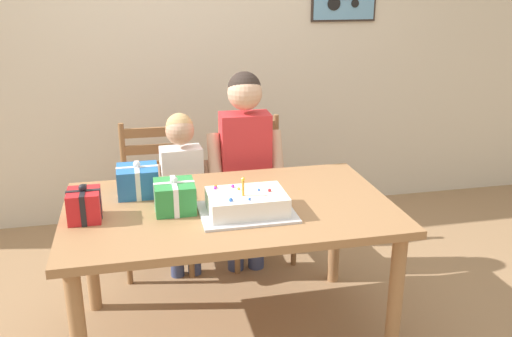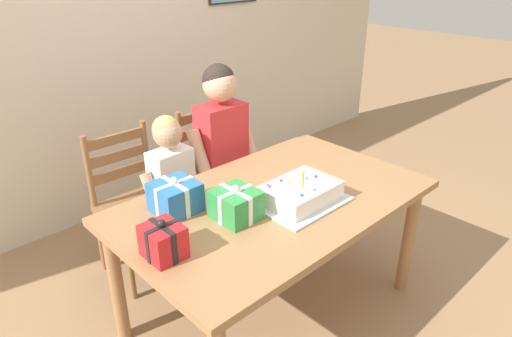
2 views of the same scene
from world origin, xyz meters
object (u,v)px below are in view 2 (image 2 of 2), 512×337
(gift_box_beside_cake, at_px, (236,204))
(chair_right, at_px, (217,172))
(gift_box_corner_small, at_px, (163,241))
(dining_table, at_px, (274,213))
(child_younger, at_px, (172,183))
(birthday_cake, at_px, (300,194))
(gift_box_red_large, at_px, (175,197))
(chair_left, at_px, (135,204))
(child_older, at_px, (222,143))

(gift_box_beside_cake, height_order, chair_right, chair_right)
(gift_box_corner_small, height_order, chair_right, chair_right)
(gift_box_corner_small, bearing_deg, dining_table, 2.42)
(dining_table, xyz_separation_m, child_younger, (-0.17, 0.67, -0.01))
(dining_table, height_order, birthday_cake, birthday_cake)
(birthday_cake, height_order, gift_box_red_large, birthday_cake)
(dining_table, height_order, gift_box_beside_cake, gift_box_beside_cake)
(chair_right, bearing_deg, chair_left, 179.99)
(chair_right, bearing_deg, child_younger, -158.30)
(gift_box_beside_cake, relative_size, gift_box_corner_small, 1.16)
(gift_box_beside_cake, xyz_separation_m, chair_left, (-0.06, 0.87, -0.34))
(gift_box_corner_small, distance_m, child_older, 1.13)
(gift_box_red_large, distance_m, gift_box_beside_cake, 0.30)
(gift_box_red_large, bearing_deg, chair_right, 39.85)
(birthday_cake, relative_size, gift_box_corner_small, 2.50)
(birthday_cake, relative_size, chair_right, 0.48)
(gift_box_beside_cake, bearing_deg, chair_right, 56.20)
(dining_table, distance_m, gift_box_red_large, 0.52)
(gift_box_red_large, xyz_separation_m, chair_left, (0.10, 0.63, -0.34))
(gift_box_corner_small, bearing_deg, child_younger, 54.32)
(gift_box_corner_small, bearing_deg, chair_right, 41.99)
(chair_left, distance_m, child_younger, 0.30)
(gift_box_red_large, bearing_deg, gift_box_beside_cake, -56.25)
(dining_table, xyz_separation_m, chair_right, (0.32, 0.87, -0.18))
(gift_box_red_large, bearing_deg, birthday_cake, -36.31)
(gift_box_corner_small, relative_size, chair_right, 0.19)
(gift_box_red_large, height_order, chair_right, chair_right)
(birthday_cake, bearing_deg, chair_left, 111.38)
(gift_box_red_large, distance_m, child_older, 0.78)
(gift_box_red_large, bearing_deg, chair_left, 80.58)
(dining_table, relative_size, gift_box_red_large, 7.59)
(gift_box_beside_cake, bearing_deg, gift_box_corner_small, -177.02)
(chair_left, bearing_deg, birthday_cake, -68.62)
(chair_right, bearing_deg, birthday_cake, -104.77)
(gift_box_red_large, distance_m, chair_right, 1.04)
(gift_box_beside_cake, xyz_separation_m, gift_box_corner_small, (-0.41, -0.02, 0.00))
(gift_box_beside_cake, height_order, child_younger, child_younger)
(dining_table, bearing_deg, gift_box_corner_small, -177.58)
(birthday_cake, bearing_deg, dining_table, 117.35)
(chair_right, xyz_separation_m, child_older, (-0.11, -0.20, 0.31))
(birthday_cake, distance_m, gift_box_beside_cake, 0.34)
(gift_box_red_large, bearing_deg, dining_table, -29.31)
(gift_box_beside_cake, distance_m, chair_right, 1.10)
(gift_box_red_large, xyz_separation_m, gift_box_beside_cake, (0.17, -0.25, -0.00))
(chair_left, bearing_deg, dining_table, -69.48)
(child_older, height_order, child_younger, child_older)
(child_younger, bearing_deg, gift_box_corner_small, -125.68)
(gift_box_beside_cake, bearing_deg, child_older, 54.75)
(birthday_cake, xyz_separation_m, chair_right, (0.26, 0.99, -0.32))
(gift_box_red_large, bearing_deg, gift_box_corner_small, -132.25)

